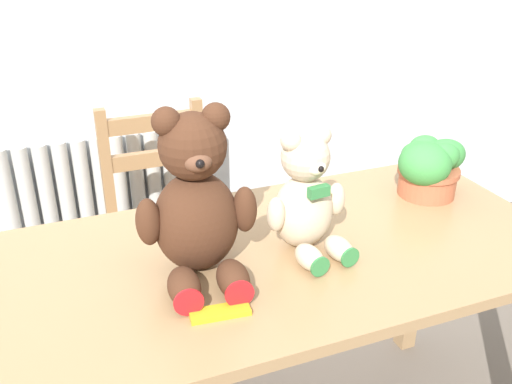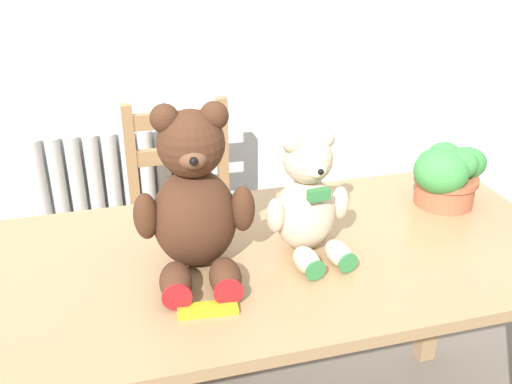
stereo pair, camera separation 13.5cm
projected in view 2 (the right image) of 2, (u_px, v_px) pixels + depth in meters
The scene contains 7 objects.
radiator at pixel (126, 221), 2.49m from camera, with size 0.72×0.10×0.75m.
dining_table at pixel (272, 288), 1.48m from camera, with size 1.53×0.72×0.77m.
wooden_chair_behind at pixel (187, 231), 2.17m from camera, with size 0.39×0.43×0.92m.
teddy_bear_left at pixel (194, 202), 1.31m from camera, with size 0.28×0.29×0.40m.
teddy_bear_right at pixel (308, 201), 1.39m from camera, with size 0.22×0.23×0.32m.
potted_plant at pixel (447, 173), 1.64m from camera, with size 0.24×0.19×0.18m.
chocolate_bar at pixel (208, 309), 1.22m from camera, with size 0.13×0.04×0.01m, color gold.
Camera 2 is at (-0.36, -0.81, 1.53)m, focal length 40.00 mm.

